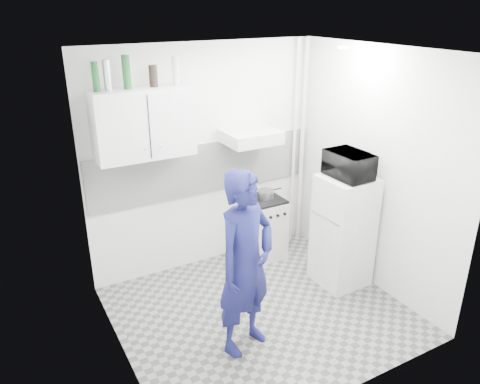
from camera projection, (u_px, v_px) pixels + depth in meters
floor at (260, 312)px, 4.84m from camera, size 2.80×2.80×0.00m
ceiling at (266, 51)px, 3.85m from camera, size 2.80×2.80×0.00m
wall_back at (206, 159)px, 5.36m from camera, size 2.80×0.00×2.80m
wall_left at (113, 229)px, 3.72m from camera, size 0.00×2.60×2.60m
wall_right at (375, 171)px, 4.98m from camera, size 0.00×2.60×2.60m
person at (246, 264)px, 4.07m from camera, size 0.73×0.60×1.73m
stove at (263, 228)px, 5.80m from camera, size 0.46×0.46×0.74m
fridge at (343, 231)px, 5.15m from camera, size 0.53×0.53×1.26m
stove_top at (264, 200)px, 5.65m from camera, size 0.45×0.45×0.03m
saucepan at (266, 194)px, 5.65m from camera, size 0.19×0.19×0.10m
microwave at (349, 165)px, 4.86m from camera, size 0.51×0.35×0.28m
bottle_a at (95, 77)px, 4.30m from camera, size 0.06×0.06×0.27m
bottle_b at (107, 75)px, 4.34m from camera, size 0.07×0.07×0.29m
bottle_c at (126, 72)px, 4.42m from camera, size 0.08×0.08×0.32m
canister_a at (153, 76)px, 4.56m from camera, size 0.08×0.08×0.21m
bottle_e at (176, 70)px, 4.65m from camera, size 0.07×0.07×0.29m
upper_cabinet at (143, 123)px, 4.67m from camera, size 1.00×0.35×0.70m
range_hood at (251, 137)px, 5.26m from camera, size 0.60×0.50×0.14m
backsplash at (206, 168)px, 5.38m from camera, size 2.74×0.03×0.60m
pipe_a at (302, 145)px, 5.88m from camera, size 0.05×0.05×2.60m
pipe_b at (294, 147)px, 5.82m from camera, size 0.04×0.04×2.60m
ceiling_spot_fixture at (343, 47)px, 4.48m from camera, size 0.10×0.10×0.02m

